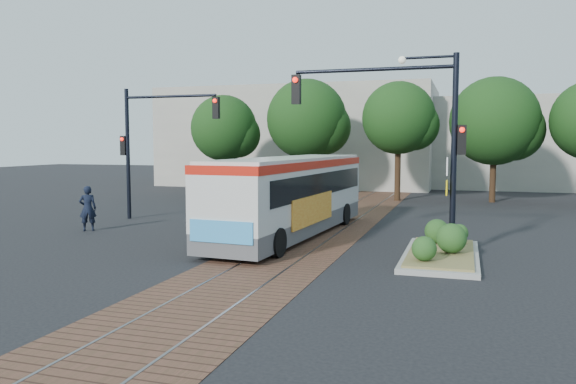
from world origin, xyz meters
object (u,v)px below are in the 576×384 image
object	(u,v)px
city_bus	(292,192)
parked_car	(257,195)
signal_pole_main	(413,122)
signal_pole_left	(149,135)
officer	(88,208)
traffic_island	(442,247)

from	to	relation	value
city_bus	parked_car	xyz separation A→B (m)	(-4.75, 8.82, -1.00)
city_bus	signal_pole_main	size ratio (longest dim) A/B	1.88
parked_car	signal_pole_left	bearing A→B (deg)	156.55
city_bus	officer	distance (m)	8.30
signal_pole_main	parked_car	distance (m)	15.14
traffic_island	signal_pole_left	size ratio (longest dim) A/B	0.87
signal_pole_left	officer	bearing A→B (deg)	-99.14
city_bus	parked_car	bearing A→B (deg)	122.41
signal_pole_left	officer	xyz separation A→B (m)	(-0.60, -3.71, -2.96)
city_bus	signal_pole_main	world-z (taller)	signal_pole_main
signal_pole_main	signal_pole_left	world-z (taller)	signal_pole_main
traffic_island	signal_pole_main	bearing A→B (deg)	174.64
signal_pole_main	officer	world-z (taller)	signal_pole_main
officer	parked_car	distance (m)	10.76
city_bus	parked_car	world-z (taller)	city_bus
traffic_island	officer	size ratio (longest dim) A/B	2.86
city_bus	parked_car	size ratio (longest dim) A/B	2.48
traffic_island	signal_pole_main	distance (m)	3.95
signal_pole_left	parked_car	size ratio (longest dim) A/B	1.32
officer	parked_car	size ratio (longest dim) A/B	0.40
signal_pole_main	city_bus	bearing A→B (deg)	152.01
officer	parked_car	world-z (taller)	officer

